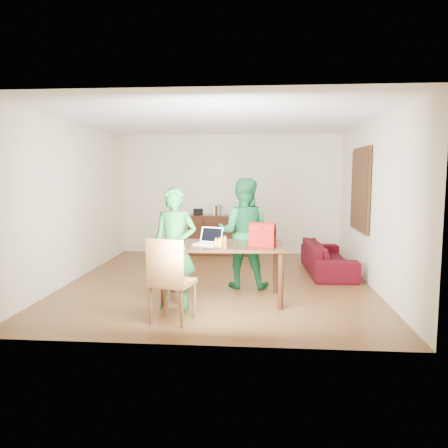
# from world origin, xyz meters

# --- Properties ---
(room) EXTENTS (5.20, 5.70, 2.90)m
(room) POSITION_xyz_m (0.01, 0.13, 1.31)
(room) COLOR #412110
(room) RESTS_ON ground
(table) EXTENTS (1.80, 1.06, 0.82)m
(table) POSITION_xyz_m (0.16, -1.04, 0.72)
(table) COLOR black
(table) RESTS_ON ground
(chair) EXTENTS (0.58, 0.57, 1.06)m
(chair) POSITION_xyz_m (-0.39, -2.03, 0.31)
(chair) COLOR brown
(chair) RESTS_ON ground
(person_near) EXTENTS (0.65, 0.46, 1.66)m
(person_near) POSITION_xyz_m (-0.46, -1.47, 0.83)
(person_near) COLOR #145D20
(person_near) RESTS_ON ground
(person_far) EXTENTS (0.92, 0.75, 1.76)m
(person_far) POSITION_xyz_m (0.42, -0.26, 0.88)
(person_far) COLOR #145D2E
(person_far) RESTS_ON ground
(laptop) EXTENTS (0.40, 0.34, 0.24)m
(laptop) POSITION_xyz_m (-0.07, -1.11, 0.87)
(laptop) COLOR white
(laptop) RESTS_ON table
(bananas) EXTENTS (0.17, 0.13, 0.05)m
(bananas) POSITION_xyz_m (0.13, -1.37, 0.85)
(bananas) COLOR gold
(bananas) RESTS_ON table
(bottle) EXTENTS (0.08, 0.08, 0.19)m
(bottle) POSITION_xyz_m (0.22, -1.42, 0.92)
(bottle) COLOR #543113
(bottle) RESTS_ON table
(red_bag) EXTENTS (0.39, 0.27, 0.26)m
(red_bag) POSITION_xyz_m (0.73, -1.15, 0.95)
(red_bag) COLOR maroon
(red_bag) RESTS_ON table
(sofa) EXTENTS (0.81, 1.93, 0.56)m
(sofa) POSITION_xyz_m (1.95, 0.88, 0.28)
(sofa) COLOR #35060A
(sofa) RESTS_ON ground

